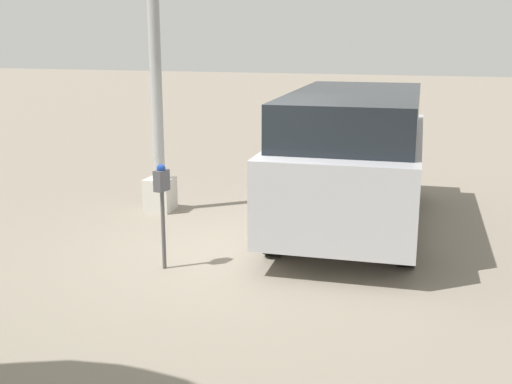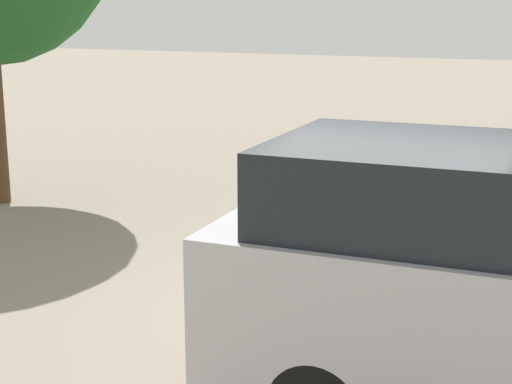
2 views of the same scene
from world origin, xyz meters
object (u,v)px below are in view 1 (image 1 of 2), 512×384
at_px(parked_van, 354,155).
at_px(lamp_post, 156,98).
at_px(parking_meter_near, 162,192).
at_px(parking_meter_far, 296,121).
at_px(fire_hydrant, 285,152).

bearing_deg(parked_van, lamp_post, 87.76).
bearing_deg(lamp_post, parked_van, -89.84).
distance_m(parking_meter_near, parked_van, 3.19).
xyz_separation_m(parking_meter_near, parking_meter_far, (6.91, -0.06, 0.01)).
relative_size(parking_meter_far, fire_hydrant, 1.90).
xyz_separation_m(parking_meter_far, fire_hydrant, (-0.39, 0.15, -0.64)).
relative_size(lamp_post, parked_van, 1.02).
bearing_deg(parking_meter_near, parked_van, -26.59).
xyz_separation_m(parking_meter_near, lamp_post, (2.49, 1.22, 0.88)).
relative_size(parking_meter_near, fire_hydrant, 1.89).
bearing_deg(fire_hydrant, parking_meter_far, -21.59).
xyz_separation_m(parking_meter_far, parked_van, (-4.42, -1.93, 0.12)).
bearing_deg(fire_hydrant, parking_meter_near, -179.16).
height_order(parked_van, fire_hydrant, parked_van).
bearing_deg(parking_meter_near, lamp_post, 38.01).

